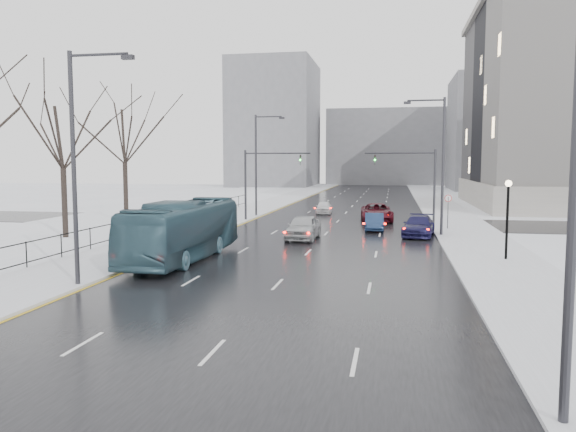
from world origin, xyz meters
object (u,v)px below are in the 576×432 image
Objects in this scene: streetlight_l_near at (78,157)px; lamppost_r_mid at (508,208)px; no_uturn_sign at (448,202)px; sedan_center_far at (324,207)px; tree_park_d at (66,239)px; streetlight_l_far at (258,160)px; streetlight_r_mid at (440,159)px; sedan_right_far at (419,226)px; streetlight_r_near at (563,150)px; mast_signal_right at (422,177)px; tree_park_e at (127,224)px; mast_signal_left at (257,176)px; bus at (184,230)px; sedan_center_near at (303,227)px; sedan_right_near at (374,222)px; sedan_right_cross at (377,212)px.

streetlight_l_near is 2.34× the size of lamppost_r_mid.
sedan_center_far is (-11.38, 12.31, -1.60)m from no_uturn_sign.
streetlight_l_far reaches higher than tree_park_d.
streetlight_r_mid reaches higher than sedan_right_far.
streetlight_r_near reaches higher than mast_signal_right.
streetlight_r_near is (26.37, -34.00, 5.62)m from tree_park_e.
streetlight_l_far is 3.70× the size of no_uturn_sign.
tree_park_e is (-0.40, 10.00, 0.00)m from tree_park_d.
lamppost_r_mid is 25.71m from mast_signal_left.
no_uturn_sign is 22.84m from bus.
bus is 2.27× the size of sedan_right_far.
streetlight_l_far reaches higher than mast_signal_right.
mast_signal_left is (10.87, 4.00, 4.11)m from tree_park_e.
streetlight_l_far is 2.57× the size of sedan_center_far.
no_uturn_sign reaches higher than sedan_center_near.
sedan_right_near is at bearing -166.06° from no_uturn_sign.
bus is at bearing -117.48° from sedan_center_near.
sedan_center_far is (-5.68, 13.72, -0.02)m from sedan_right_near.
sedan_right_far is at bearing 43.94° from bus.
tree_park_e is 2.29× the size of sedan_right_cross.
sedan_center_far is (-8.96, 16.55, -0.08)m from sedan_right_far.
sedan_right_far is (24.59, 5.76, 0.79)m from tree_park_d.
sedan_right_near is (11.67, -9.41, -4.90)m from streetlight_l_far.
no_uturn_sign is (17.37, 24.00, -3.32)m from streetlight_l_near.
sedan_right_far reaches higher than sedan_right_near.
tree_park_d is 17.96m from mast_signal_left.
lamppost_r_mid is at bearing -59.28° from sedan_right_far.
sedan_right_cross is 8.77m from sedan_center_far.
sedan_center_near reaches higher than sedan_center_far.
sedan_right_cross is (21.68, 5.60, 0.86)m from tree_park_e.
streetlight_r_near is 20.38m from lamppost_r_mid.
tree_park_e is at bearing 127.79° from streetlight_r_near.
tree_park_e is 22.40m from sedan_right_cross.
tree_park_d is 1.92× the size of mast_signal_left.
streetlight_l_near is 1.95× the size of sedan_right_far.
streetlight_l_far is 29.30m from lamppost_r_mid.
tree_park_d reaches higher than sedan_right_cross.
tree_park_d is 2.92× the size of lamppost_r_mid.
sedan_center_near is (5.17, 9.26, -0.78)m from bus.
streetlight_r_mid reaches higher than no_uturn_sign.
streetlight_r_mid is 1.00× the size of streetlight_l_near.
tree_park_e is 3.47× the size of sedan_center_far.
streetlight_r_near is 41.06m from mast_signal_left.
mast_signal_right is 1.10× the size of sedan_right_cross.
sedan_center_far is (16.02, 12.31, 0.70)m from tree_park_e.
tree_park_e is 2.08× the size of mast_signal_left.
sedan_right_cross is at bearing 72.01° from sedan_center_near.
streetlight_r_near reaches higher than tree_park_d.
no_uturn_sign is 16.84m from sedan_center_far.
bus is (-15.57, -16.70, -0.64)m from no_uturn_sign.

